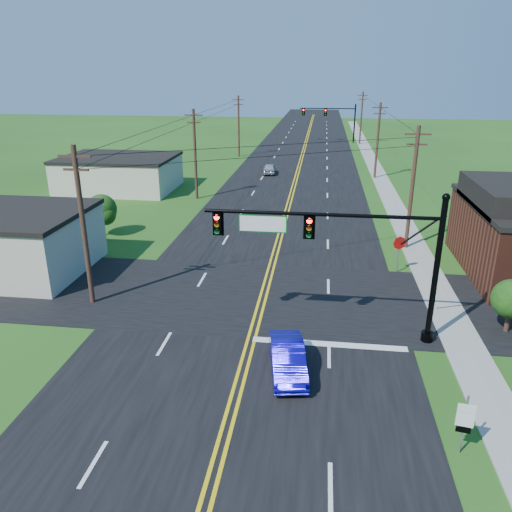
# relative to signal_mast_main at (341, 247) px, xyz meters

# --- Properties ---
(ground) EXTENTS (260.00, 260.00, 0.00)m
(ground) POSITION_rel_signal_mast_main_xyz_m (-4.34, -8.00, -4.75)
(ground) COLOR #204A15
(ground) RESTS_ON ground
(road_main) EXTENTS (16.00, 220.00, 0.04)m
(road_main) POSITION_rel_signal_mast_main_xyz_m (-4.34, 42.00, -4.73)
(road_main) COLOR black
(road_main) RESTS_ON ground
(road_cross) EXTENTS (70.00, 10.00, 0.04)m
(road_cross) POSITION_rel_signal_mast_main_xyz_m (-4.34, 4.00, -4.73)
(road_cross) COLOR black
(road_cross) RESTS_ON ground
(sidewalk) EXTENTS (2.00, 160.00, 0.08)m
(sidewalk) POSITION_rel_signal_mast_main_xyz_m (6.16, 32.00, -4.71)
(sidewalk) COLOR gray
(sidewalk) RESTS_ON ground
(signal_mast_main) EXTENTS (11.30, 0.60, 7.48)m
(signal_mast_main) POSITION_rel_signal_mast_main_xyz_m (0.00, 0.00, 0.00)
(signal_mast_main) COLOR black
(signal_mast_main) RESTS_ON ground
(signal_mast_far) EXTENTS (10.98, 0.60, 7.48)m
(signal_mast_far) POSITION_rel_signal_mast_main_xyz_m (0.10, 72.00, -0.20)
(signal_mast_far) COLOR black
(signal_mast_far) RESTS_ON ground
(cream_bldg_near) EXTENTS (10.20, 8.20, 4.10)m
(cream_bldg_near) POSITION_rel_signal_mast_main_xyz_m (-21.34, 6.00, -2.69)
(cream_bldg_near) COLOR beige
(cream_bldg_near) RESTS_ON ground
(cream_bldg_far) EXTENTS (12.20, 9.20, 3.70)m
(cream_bldg_far) POSITION_rel_signal_mast_main_xyz_m (-23.34, 30.00, -2.89)
(cream_bldg_far) COLOR beige
(cream_bldg_far) RESTS_ON ground
(utility_pole_left_a) EXTENTS (1.80, 0.28, 9.00)m
(utility_pole_left_a) POSITION_rel_signal_mast_main_xyz_m (-13.84, 2.00, -0.03)
(utility_pole_left_a) COLOR #362218
(utility_pole_left_a) RESTS_ON ground
(utility_pole_left_b) EXTENTS (1.80, 0.28, 9.00)m
(utility_pole_left_b) POSITION_rel_signal_mast_main_xyz_m (-13.84, 27.00, -0.03)
(utility_pole_left_b) COLOR #362218
(utility_pole_left_b) RESTS_ON ground
(utility_pole_left_c) EXTENTS (1.80, 0.28, 9.00)m
(utility_pole_left_c) POSITION_rel_signal_mast_main_xyz_m (-13.84, 54.00, -0.03)
(utility_pole_left_c) COLOR #362218
(utility_pole_left_c) RESTS_ON ground
(utility_pole_right_a) EXTENTS (1.80, 0.28, 9.00)m
(utility_pole_right_a) POSITION_rel_signal_mast_main_xyz_m (5.46, 14.00, -0.03)
(utility_pole_right_a) COLOR #362218
(utility_pole_right_a) RESTS_ON ground
(utility_pole_right_b) EXTENTS (1.80, 0.28, 9.00)m
(utility_pole_right_b) POSITION_rel_signal_mast_main_xyz_m (5.46, 40.00, -0.03)
(utility_pole_right_b) COLOR #362218
(utility_pole_right_b) RESTS_ON ground
(utility_pole_right_c) EXTENTS (1.80, 0.28, 9.00)m
(utility_pole_right_c) POSITION_rel_signal_mast_main_xyz_m (5.46, 70.00, -0.03)
(utility_pole_right_c) COLOR #362218
(utility_pole_right_c) RESTS_ON ground
(tree_right_back) EXTENTS (3.00, 3.00, 4.10)m
(tree_right_back) POSITION_rel_signal_mast_main_xyz_m (11.66, 18.00, -2.15)
(tree_right_back) COLOR #362218
(tree_right_back) RESTS_ON ground
(shrub_corner) EXTENTS (2.00, 2.00, 2.86)m
(shrub_corner) POSITION_rel_signal_mast_main_xyz_m (8.66, 1.50, -2.90)
(shrub_corner) COLOR #362218
(shrub_corner) RESTS_ON ground
(tree_left) EXTENTS (2.40, 2.40, 3.37)m
(tree_left) POSITION_rel_signal_mast_main_xyz_m (-18.34, 14.00, -2.59)
(tree_left) COLOR #362218
(tree_left) RESTS_ON ground
(blue_car) EXTENTS (2.10, 4.34, 1.37)m
(blue_car) POSITION_rel_signal_mast_main_xyz_m (-2.19, -3.62, -4.06)
(blue_car) COLOR #0F07A9
(blue_car) RESTS_ON ground
(distant_car) EXTENTS (1.82, 3.93, 1.30)m
(distant_car) POSITION_rel_signal_mast_main_xyz_m (-7.72, 40.93, -4.10)
(distant_car) COLOR silver
(distant_car) RESTS_ON ground
(route_sign) EXTENTS (0.59, 0.14, 2.39)m
(route_sign) POSITION_rel_signal_mast_main_xyz_m (4.15, -7.81, -3.36)
(route_sign) COLOR slate
(route_sign) RESTS_ON ground
(stop_sign) EXTENTS (0.86, 0.33, 2.52)m
(stop_sign) POSITION_rel_signal_mast_main_xyz_m (4.16, 8.98, -2.94)
(stop_sign) COLOR slate
(stop_sign) RESTS_ON ground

